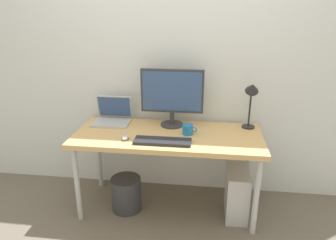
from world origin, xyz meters
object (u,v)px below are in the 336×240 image
Objects in this scene: monitor at (172,94)px; mouse at (125,137)px; coffee_mug at (188,130)px; computer_tower at (237,193)px; laptop at (113,116)px; wastebasket at (126,194)px; desk at (168,140)px; desk_lamp at (252,95)px; keyboard at (163,141)px.

monitor is 0.55m from mouse.
coffee_mug reaches higher than computer_tower.
laptop is 3.56× the size of mouse.
laptop reaches higher than coffee_mug.
monitor is 0.96m from wastebasket.
monitor is at bearing 87.11° from desk.
wastebasket is at bearing -170.56° from coffee_mug.
laptop is at bearing 119.75° from mouse.
monitor is at bearing -1.74° from laptop.
monitor reaches higher than coffee_mug.
desk is 4.82× the size of laptop.
desk_lamp reaches higher than desk.
desk is 0.19m from coffee_mug.
coffee_mug is at bearing 47.14° from keyboard.
mouse is at bearing -153.23° from desk.
laptop is (-0.53, 0.21, 0.12)m from desk.
monitor is 0.47m from keyboard.
desk is 5.14× the size of wastebasket.
wastebasket is (0.17, -0.29, -0.61)m from laptop.
desk_lamp is 0.84m from keyboard.
monitor reaches higher than desk.
laptop is 0.73× the size of keyboard.
coffee_mug is at bearing 19.21° from mouse.
monitor is 1.22× the size of keyboard.
monitor is 1.68× the size of laptop.
desk is 2.87× the size of monitor.
desk_lamp reaches higher than computer_tower.
wastebasket is (-0.37, -0.28, -0.84)m from monitor.
coffee_mug is (0.15, -0.19, -0.24)m from monitor.
desk_lamp reaches higher than laptop.
monitor reaches higher than mouse.
wastebasket is (-0.34, 0.11, -0.57)m from keyboard.
laptop is 0.72m from coffee_mug.
keyboard is at bearing -95.54° from desk.
coffee_mug reaches higher than wastebasket.
mouse reaches higher than computer_tower.
desk is at bearing 12.54° from wastebasket.
coffee_mug is (0.16, 0.01, 0.10)m from desk.
mouse is 0.21× the size of computer_tower.
keyboard reaches higher than wastebasket.
mouse reaches higher than keyboard.
desk is at bearing 176.43° from computer_tower.
laptop is at bearing 120.67° from wastebasket.
laptop is (-0.54, 0.02, -0.22)m from monitor.
monitor reaches higher than desk_lamp.
laptop is 1.23m from desk_lamp.
desk is 3.67× the size of computer_tower.
monitor is 0.34m from coffee_mug.
mouse is 0.58m from wastebasket.
desk is at bearing 84.46° from keyboard.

